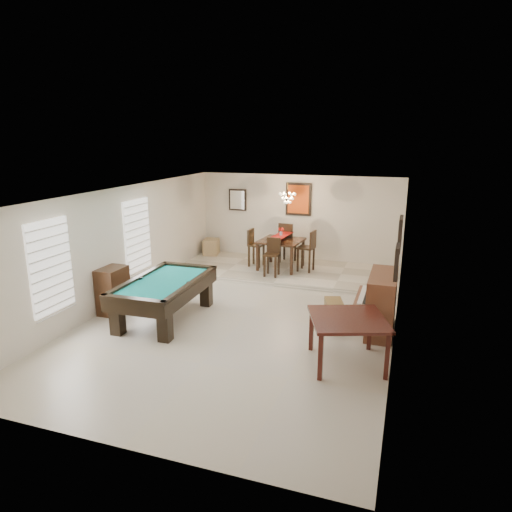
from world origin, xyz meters
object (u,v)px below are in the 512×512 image
Objects in this scene: pool_table at (165,300)px; chandelier at (288,194)px; upright_piano at (374,302)px; dining_chair_north at (288,242)px; apothecary_chest at (113,290)px; dining_chair_west at (256,248)px; corner_bench at (211,247)px; dining_chair_south at (272,257)px; piano_bench at (335,314)px; flower_vase at (281,231)px; square_table at (347,341)px; dining_chair_east at (306,251)px; dining_table at (281,252)px.

chandelier is at bearing 67.02° from pool_table.
dining_chair_north is (-2.77, 3.92, 0.13)m from upright_piano.
upright_piano is at bearing -50.27° from chandelier.
apothecary_chest is at bearing -171.09° from upright_piano.
dining_chair_west reaches higher than corner_bench.
piano_bench is at bearing -49.77° from dining_chair_south.
square_table is at bearing -62.49° from flower_vase.
dining_chair_east is at bearing -85.47° from dining_chair_west.
dining_chair_south is at bearing -92.41° from dining_table.
square_table is 1.98× the size of chandelier.
dining_chair_east reaches higher than apothecary_chest.
corner_bench is (-5.23, 3.98, -0.21)m from upright_piano.
upright_piano reaches higher than piano_bench.
dining_chair_north reaches higher than square_table.
dining_chair_east is (-2.06, 3.17, 0.11)m from upright_piano.
flower_vase is at bearing 69.68° from pool_table.
flower_vase reaches higher than dining_chair_west.
dining_table reaches higher than corner_bench.
corner_bench is 0.89× the size of chandelier.
dining_chair_west is (-0.71, 0.00, -0.52)m from flower_vase.
dining_table is at bearing 158.48° from chandelier.
dining_chair_north is (0.01, 0.72, 0.12)m from dining_table.
square_table is at bearing -140.59° from dining_chair_west.
flower_vase is (0.00, 0.00, 0.58)m from dining_table.
corner_bench is (-1.74, 0.78, -0.28)m from dining_chair_west.
flower_vase is at bearing -84.62° from dining_chair_west.
pool_table is 2.17× the size of dining_table.
dining_table is at bearing 0.00° from flower_vase.
dining_chair_south is at bearing -92.41° from flower_vase.
flower_vase is (-2.03, 3.22, 0.93)m from piano_bench.
piano_bench is at bearing -134.09° from dining_chair_west.
pool_table is 2.04× the size of square_table.
chandelier is at bearing -17.99° from corner_bench.
dining_chair_west is (0.64, 3.98, 0.24)m from pool_table.
upright_piano is 2.58× the size of corner_bench.
upright_piano is 3.72m from dining_chair_south.
chandelier reaches higher than dining_chair_west.
apothecary_chest is 0.89× the size of dining_chair_east.
chandelier is (2.63, -0.86, 1.84)m from corner_bench.
dining_chair_south is at bearing 52.12° from apothecary_chest.
upright_piano is 5.96× the size of flower_vase.
dining_table is 2.58m from corner_bench.
dining_chair_north is at bearing 117.12° from piano_bench.
corner_bench is at bearing 162.27° from flower_vase.
square_table is at bearing -57.54° from dining_chair_south.
piano_bench is 4.68m from apothecary_chest.
dining_chair_north is 1.11× the size of dining_chair_west.
dining_chair_west is at bearing 79.32° from pool_table.
corner_bench is (-2.42, 1.54, -0.26)m from dining_chair_south.
dining_chair_east is at bearing 123.04° from upright_piano.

